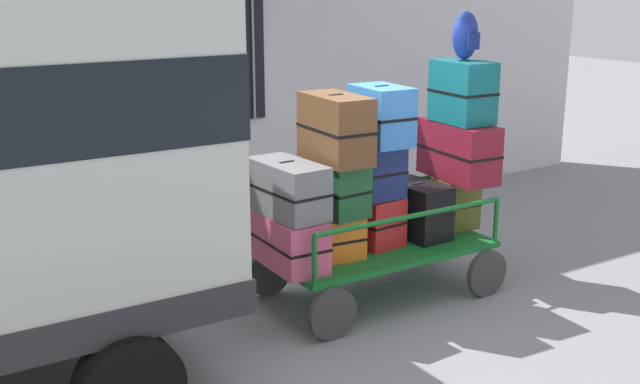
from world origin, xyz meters
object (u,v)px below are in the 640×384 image
at_px(suitcase_midleft_top, 336,128).
at_px(suitcase_right_top, 463,92).
at_px(suitcase_right_bottom, 456,203).
at_px(suitcase_center_middle, 379,171).
at_px(suitcase_midleft_bottom, 333,234).
at_px(suitcase_left_middle, 287,188).
at_px(suitcase_center_bottom, 378,221).
at_px(suitcase_right_middle, 458,151).
at_px(suitcase_midleft_middle, 335,188).
at_px(backpack, 466,36).
at_px(suitcase_midright_bottom, 417,210).
at_px(luggage_cart, 378,256).
at_px(suitcase_center_top, 381,115).
at_px(suitcase_left_bottom, 287,240).

distance_m(suitcase_midleft_top, suitcase_right_top, 1.44).
height_order(suitcase_midleft_top, suitcase_right_bottom, suitcase_midleft_top).
bearing_deg(suitcase_center_middle, suitcase_midleft_bottom, 178.14).
height_order(suitcase_left_middle, suitcase_center_middle, suitcase_center_middle).
xyz_separation_m(suitcase_midleft_top, suitcase_right_bottom, (1.42, 0.03, -0.89)).
bearing_deg(suitcase_center_bottom, suitcase_midleft_top, -177.69).
bearing_deg(suitcase_right_bottom, suitcase_right_middle, 90.00).
height_order(suitcase_midleft_bottom, suitcase_midleft_middle, suitcase_midleft_middle).
distance_m(suitcase_right_middle, backpack, 1.08).
xyz_separation_m(suitcase_midleft_top, suitcase_midright_bottom, (0.95, 0.03, -0.88)).
xyz_separation_m(luggage_cart, suitcase_left_middle, (-0.95, 0.01, 0.77)).
height_order(suitcase_center_bottom, suitcase_right_bottom, suitcase_right_bottom).
bearing_deg(suitcase_right_bottom, suitcase_midright_bottom, 179.28).
xyz_separation_m(suitcase_midleft_middle, suitcase_center_bottom, (0.47, 0.01, -0.39)).
distance_m(suitcase_right_bottom, suitcase_right_top, 1.09).
height_order(suitcase_center_middle, suitcase_midright_bottom, suitcase_center_middle).
height_order(suitcase_midleft_middle, suitcase_midright_bottom, suitcase_midleft_middle).
relative_size(suitcase_center_bottom, suitcase_midright_bottom, 0.71).
height_order(suitcase_center_top, suitcase_midright_bottom, suitcase_center_top).
xyz_separation_m(suitcase_left_bottom, suitcase_right_bottom, (1.89, 0.01, 0.03)).
bearing_deg(suitcase_midleft_top, suitcase_right_bottom, 1.06).
distance_m(suitcase_center_top, suitcase_right_bottom, 1.35).
bearing_deg(suitcase_midleft_middle, suitcase_midright_bottom, 1.11).
bearing_deg(suitcase_midright_bottom, suitcase_midleft_bottom, 179.88).
distance_m(suitcase_midright_bottom, suitcase_right_middle, 0.70).
xyz_separation_m(suitcase_left_bottom, suitcase_right_middle, (1.89, 0.01, 0.55)).
distance_m(suitcase_midleft_middle, suitcase_right_top, 1.60).
distance_m(suitcase_left_bottom, suitcase_midright_bottom, 1.42).
bearing_deg(suitcase_left_bottom, suitcase_midright_bottom, 0.46).
xyz_separation_m(suitcase_center_middle, suitcase_right_bottom, (0.95, 0.01, -0.45)).
xyz_separation_m(luggage_cart, suitcase_midright_bottom, (0.47, 0.03, 0.36)).
bearing_deg(suitcase_center_middle, suitcase_midleft_top, -177.73).
relative_size(suitcase_left_middle, suitcase_center_bottom, 1.77).
bearing_deg(suitcase_left_bottom, suitcase_right_top, -0.45).
xyz_separation_m(luggage_cart, suitcase_right_top, (0.95, 0.01, 1.44)).
height_order(suitcase_midleft_bottom, suitcase_center_top, suitcase_center_top).
height_order(suitcase_left_bottom, suitcase_midright_bottom, suitcase_midright_bottom).
bearing_deg(suitcase_center_bottom, suitcase_center_middle, -90.00).
height_order(luggage_cart, suitcase_center_middle, suitcase_center_middle).
xyz_separation_m(suitcase_center_top, suitcase_right_middle, (0.95, 0.03, -0.43)).
relative_size(suitcase_right_top, backpack, 1.40).
relative_size(suitcase_midleft_bottom, suitcase_center_middle, 1.19).
relative_size(suitcase_center_bottom, suitcase_center_top, 0.77).
xyz_separation_m(suitcase_right_bottom, suitcase_right_top, (0.00, -0.02, 1.09)).
height_order(suitcase_left_bottom, suitcase_midleft_top, suitcase_midleft_top).
xyz_separation_m(suitcase_midright_bottom, backpack, (0.49, -0.01, 1.59)).
xyz_separation_m(suitcase_center_bottom, backpack, (0.97, 0.01, 1.62)).
relative_size(suitcase_midleft_top, suitcase_right_bottom, 1.49).
bearing_deg(suitcase_right_top, suitcase_left_bottom, 179.55).
height_order(suitcase_right_top, backpack, backpack).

